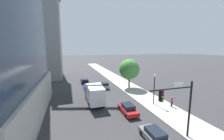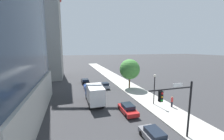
# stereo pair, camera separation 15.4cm
# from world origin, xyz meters

# --- Properties ---
(sidewalk) EXTENTS (5.06, 120.00, 0.15)m
(sidewalk) POSITION_xyz_m (8.25, 20.00, 0.07)
(sidewalk) COLOR #B2AFA8
(sidewalk) RESTS_ON ground
(construction_building) EXTENTS (22.52, 14.03, 36.01)m
(construction_building) POSITION_xyz_m (-15.02, 42.52, 15.89)
(construction_building) COLOR gray
(construction_building) RESTS_ON ground
(traffic_light_pole) EXTENTS (5.03, 0.48, 6.10)m
(traffic_light_pole) POSITION_xyz_m (4.52, 3.72, 4.30)
(traffic_light_pole) COLOR black
(traffic_light_pole) RESTS_ON sidewalk
(street_lamp) EXTENTS (0.44, 0.44, 5.13)m
(street_lamp) POSITION_xyz_m (7.82, 12.56, 3.57)
(street_lamp) COLOR black
(street_lamp) RESTS_ON sidewalk
(street_tree) EXTENTS (4.79, 4.79, 6.91)m
(street_tree) POSITION_xyz_m (7.99, 23.04, 4.65)
(street_tree) COLOR brown
(street_tree) RESTS_ON sidewalk
(car_black) EXTENTS (1.92, 4.35, 1.38)m
(car_black) POSITION_xyz_m (-1.72, 31.03, 0.68)
(car_black) COLOR black
(car_black) RESTS_ON ground
(car_blue) EXTENTS (1.73, 4.11, 1.36)m
(car_blue) POSITION_xyz_m (-1.72, 24.56, 0.69)
(car_blue) COLOR #233D9E
(car_blue) RESTS_ON ground
(car_gray) EXTENTS (1.73, 4.15, 1.37)m
(car_gray) POSITION_xyz_m (2.31, 4.04, 0.69)
(car_gray) COLOR slate
(car_gray) RESTS_ON ground
(car_silver) EXTENTS (1.77, 4.09, 1.50)m
(car_silver) POSITION_xyz_m (2.31, 25.09, 0.72)
(car_silver) COLOR #B7B7BC
(car_silver) RESTS_ON ground
(car_red) EXTENTS (1.78, 4.07, 1.43)m
(car_red) POSITION_xyz_m (2.31, 10.87, 0.71)
(car_red) COLOR red
(car_red) RESTS_ON ground
(box_truck) EXTENTS (2.43, 6.91, 3.32)m
(box_truck) POSITION_xyz_m (-1.72, 16.15, 1.85)
(box_truck) COLOR #1E4799
(box_truck) RESTS_ON ground
(pedestrian_red_shirt) EXTENTS (0.34, 0.34, 1.77)m
(pedestrian_red_shirt) POSITION_xyz_m (9.96, 10.69, 1.06)
(pedestrian_red_shirt) COLOR black
(pedestrian_red_shirt) RESTS_ON sidewalk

